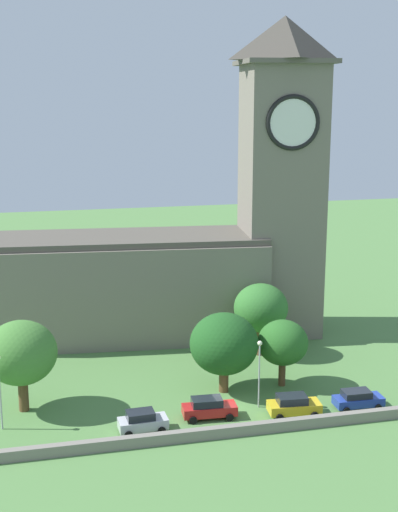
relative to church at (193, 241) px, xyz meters
The scene contains 12 objects.
ground_plane 12.48m from the church, 105.99° to the right, with size 200.00×200.00×0.00m, color #517F42.
church is the anchor object (origin of this frame).
quay_barrier 28.03m from the church, 93.55° to the right, with size 57.38×0.70×0.94m, color gray.
car_silver 27.31m from the church, 112.43° to the right, with size 4.14×2.25×1.84m.
car_red 24.68m from the church, 99.42° to the right, with size 4.77×2.32×1.84m.
car_yellow 25.77m from the church, 81.18° to the right, with size 4.69×2.61×1.87m.
car_blue 27.27m from the church, 67.27° to the right, with size 4.45×2.20×1.66m.
streetlamp_west_mid 22.23m from the church, 86.76° to the right, with size 0.44×0.44×6.27m.
tree_churchyard 18.24m from the church, 93.17° to the right, with size 6.43×6.43×7.65m.
tree_riverside_east 11.75m from the church, 57.96° to the right, with size 5.77×5.77×7.86m.
tree_riverside_west 26.30m from the church, 138.63° to the right, with size 6.30×6.30×8.26m.
tree_by_tower 18.91m from the church, 73.95° to the right, with size 4.83×4.83×6.52m.
Camera 1 is at (-15.96, -56.61, 27.44)m, focal length 49.71 mm.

